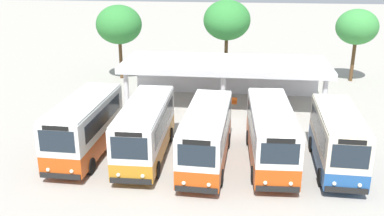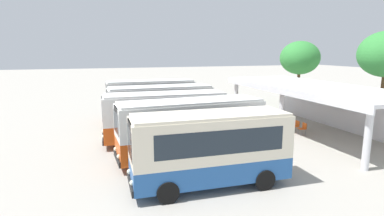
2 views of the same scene
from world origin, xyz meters
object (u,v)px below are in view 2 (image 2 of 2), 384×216
city_bus_second_in_row (160,105)px  waiting_chair_middle_seat (296,125)px  city_bus_nearest_orange (151,98)px  city_bus_fifth_blue (210,147)px  waiting_chair_fourth_seat (303,128)px  waiting_chair_second_from_end (289,123)px  city_bus_middle_cream (165,115)px  waiting_chair_end_by_column (284,121)px  city_bus_fourth_amber (191,127)px

city_bus_second_in_row → waiting_chair_middle_seat: 10.03m
city_bus_nearest_orange → city_bus_fifth_blue: (14.14, -0.07, -0.07)m
city_bus_fifth_blue → waiting_chair_fourth_seat: (-5.75, 9.24, -1.27)m
waiting_chair_second_from_end → waiting_chair_middle_seat: bearing=3.0°
city_bus_nearest_orange → waiting_chair_fourth_seat: size_ratio=8.70×
city_bus_fifth_blue → waiting_chair_second_from_end: (-7.22, 9.16, -1.27)m
city_bus_middle_cream → waiting_chair_middle_seat: (0.59, 9.50, -1.25)m
city_bus_second_in_row → city_bus_middle_cream: bearing=-7.3°
waiting_chair_second_from_end → waiting_chair_end_by_column: bearing=176.8°
city_bus_middle_cream → city_bus_fourth_amber: city_bus_fourth_amber is taller
city_bus_nearest_orange → waiting_chair_end_by_column: bearing=55.9°
city_bus_middle_cream → waiting_chair_second_from_end: city_bus_middle_cream is taller
city_bus_second_in_row → waiting_chair_middle_seat: bearing=65.5°
city_bus_second_in_row → city_bus_middle_cream: (3.54, -0.45, -0.02)m
waiting_chair_end_by_column → waiting_chair_second_from_end: same height
city_bus_fifth_blue → city_bus_nearest_orange: bearing=179.7°
city_bus_middle_cream → city_bus_fourth_amber: bearing=9.2°
city_bus_second_in_row → city_bus_fifth_blue: (10.61, -0.15, -0.01)m
city_bus_middle_cream → waiting_chair_fourth_seat: 9.72m
waiting_chair_end_by_column → city_bus_nearest_orange: bearing=-124.1°
city_bus_second_in_row → city_bus_fourth_amber: (7.07, 0.12, 0.00)m
city_bus_second_in_row → city_bus_nearest_orange: bearing=-178.8°
city_bus_fifth_blue → waiting_chair_end_by_column: (-7.96, 9.20, -1.27)m
city_bus_middle_cream → city_bus_fifth_blue: 7.08m
waiting_chair_second_from_end → city_bus_nearest_orange: bearing=-127.3°
city_bus_fourth_amber → waiting_chair_middle_seat: size_ratio=9.31×
city_bus_nearest_orange → city_bus_second_in_row: (3.54, 0.08, -0.06)m
city_bus_second_in_row → city_bus_fourth_amber: bearing=1.0°
waiting_chair_end_by_column → waiting_chair_middle_seat: bearing=-0.1°
city_bus_middle_cream → city_bus_nearest_orange: bearing=176.9°
waiting_chair_end_by_column → city_bus_middle_cream: bearing=-84.6°
city_bus_fourth_amber → city_bus_nearest_orange: bearing=-178.9°
city_bus_nearest_orange → waiting_chair_end_by_column: size_ratio=8.70×
city_bus_nearest_orange → waiting_chair_middle_seat: size_ratio=8.70×
city_bus_fifth_blue → waiting_chair_fourth_seat: bearing=121.9°
city_bus_nearest_orange → waiting_chair_second_from_end: size_ratio=8.70×
waiting_chair_end_by_column → waiting_chair_middle_seat: size_ratio=1.00×
city_bus_second_in_row → waiting_chair_end_by_column: 9.52m
waiting_chair_middle_seat → waiting_chair_fourth_seat: same height
city_bus_fourth_amber → waiting_chair_end_by_column: (-4.43, 8.93, -1.28)m
city_bus_fifth_blue → waiting_chair_middle_seat: size_ratio=8.04×
city_bus_nearest_orange → waiting_chair_middle_seat: city_bus_nearest_orange is taller
waiting_chair_fourth_seat → city_bus_second_in_row: bearing=-118.1°
city_bus_fifth_blue → waiting_chair_second_from_end: bearing=128.3°
city_bus_middle_cream → city_bus_fourth_amber: (3.54, 0.57, 0.02)m
city_bus_nearest_orange → city_bus_fourth_amber: city_bus_nearest_orange is taller
city_bus_fifth_blue → waiting_chair_middle_seat: 11.33m
waiting_chair_fourth_seat → city_bus_fifth_blue: bearing=-58.1°
city_bus_fourth_amber → waiting_chair_middle_seat: bearing=108.3°
waiting_chair_end_by_column → waiting_chair_fourth_seat: size_ratio=1.00×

